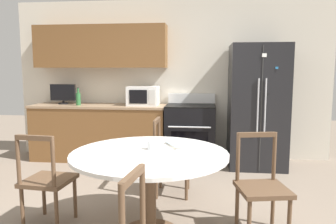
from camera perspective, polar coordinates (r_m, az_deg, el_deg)
The scene contains 13 objects.
back_wall at distance 5.49m, azimuth -2.84°, elevation 7.15°, with size 5.20×0.44×2.60m.
kitchen_counter at distance 5.49m, azimuth -11.74°, elevation -3.44°, with size 2.19×0.64×0.90m.
refrigerator at distance 5.12m, azimuth 15.23°, elevation 0.98°, with size 0.83×0.80×1.84m.
oven_range at distance 5.20m, azimuth 3.93°, elevation -3.72°, with size 0.77×0.68×1.08m.
microwave at distance 5.27m, azimuth -4.33°, elevation 2.83°, with size 0.48×0.40×0.30m.
countertop_tv at distance 5.71m, azimuth -17.82°, elevation 3.12°, with size 0.42×0.16×0.33m.
counter_bottle at distance 5.44m, azimuth -15.35°, elevation 2.28°, with size 0.07×0.07×0.29m.
dining_table at distance 2.91m, azimuth -3.21°, elevation -9.34°, with size 1.38×1.38×0.76m.
dining_chair_right at distance 3.09m, azimuth 15.97°, elevation -12.53°, with size 0.49×0.49×0.90m.
dining_chair_left at distance 3.34m, azimuth -20.34°, elevation -11.19°, with size 0.46×0.46×0.90m.
dining_chair_far at distance 3.89m, azimuth 0.41°, elevation -8.03°, with size 0.42×0.42×0.90m.
candle_glass at distance 2.97m, azimuth -2.83°, elevation -5.91°, with size 0.09×0.09×0.08m.
mail_stack at distance 3.12m, azimuth 2.22°, elevation -5.61°, with size 0.33×0.37×0.02m.
Camera 1 is at (0.59, -2.83, 1.48)m, focal length 35.00 mm.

